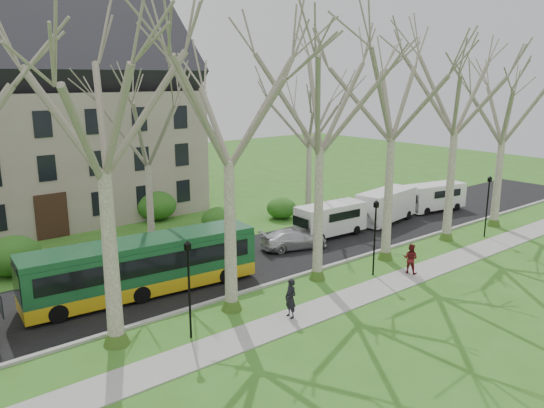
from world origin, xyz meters
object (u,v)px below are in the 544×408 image
(van_b, at_px, (386,206))
(pedestrian_a, at_px, (291,298))
(van_a, at_px, (331,220))
(van_c, at_px, (435,197))
(sedan, at_px, (294,239))
(bus_follow, at_px, (144,266))
(pedestrian_b, at_px, (411,258))

(van_b, height_order, pedestrian_a, van_b)
(van_a, bearing_deg, van_b, 2.21)
(van_a, relative_size, pedestrian_a, 2.79)
(pedestrian_a, bearing_deg, van_c, 112.58)
(pedestrian_a, bearing_deg, van_a, 130.66)
(sedan, xyz_separation_m, pedestrian_a, (-6.94, -7.69, 0.30))
(bus_follow, bearing_deg, van_c, 7.30)
(bus_follow, relative_size, van_c, 2.27)
(van_b, relative_size, pedestrian_a, 3.03)
(van_c, bearing_deg, pedestrian_b, -139.15)
(sedan, distance_m, van_b, 9.96)
(pedestrian_b, bearing_deg, van_b, -62.45)
(van_b, height_order, van_c, van_b)
(bus_follow, distance_m, van_b, 20.94)
(sedan, distance_m, van_c, 16.03)
(pedestrian_a, bearing_deg, pedestrian_b, 93.98)
(bus_follow, distance_m, van_c, 27.01)
(van_b, bearing_deg, pedestrian_a, -163.50)
(bus_follow, xyz_separation_m, sedan, (10.98, 0.71, -0.85))
(sedan, bearing_deg, pedestrian_b, -147.41)
(van_b, xyz_separation_m, pedestrian_b, (-7.70, -8.10, -0.37))
(van_a, height_order, van_c, van_a)
(van_a, bearing_deg, bus_follow, -172.42)
(bus_follow, height_order, sedan, bus_follow)
(van_b, xyz_separation_m, pedestrian_a, (-16.87, -8.17, -0.30))
(van_a, relative_size, van_b, 0.92)
(van_c, distance_m, pedestrian_b, 15.88)
(bus_follow, xyz_separation_m, pedestrian_b, (13.20, -6.90, -0.62))
(van_c, bearing_deg, sedan, -167.94)
(sedan, height_order, van_c, van_c)
(van_a, distance_m, pedestrian_a, 13.63)
(pedestrian_b, bearing_deg, pedestrian_a, 71.60)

